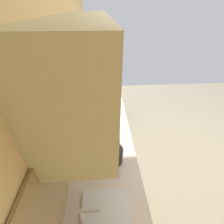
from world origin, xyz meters
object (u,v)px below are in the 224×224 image
at_px(microwave, 101,111).
at_px(bowl, 108,93).
at_px(oven_range, 104,96).
at_px(kettle, 115,155).

height_order(microwave, bowl, microwave).
distance_m(oven_range, kettle, 2.12).
bearing_deg(kettle, microwave, 10.71).
distance_m(bowl, kettle, 1.27).
relative_size(oven_range, kettle, 5.43).
xyz_separation_m(bowl, kettle, (-1.27, -0.00, 0.04)).
distance_m(microwave, bowl, 0.69).
relative_size(oven_range, bowl, 7.12).
height_order(oven_range, kettle, oven_range).
bearing_deg(bowl, microwave, 170.40).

